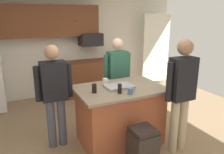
% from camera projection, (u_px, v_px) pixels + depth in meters
% --- Properties ---
extents(floor, '(7.04, 7.04, 0.00)m').
position_uv_depth(floor, '(111.00, 143.00, 3.76)').
color(floor, '#937A5B').
rests_on(floor, ground).
extents(back_wall, '(6.40, 0.10, 2.60)m').
position_uv_depth(back_wall, '(65.00, 45.00, 5.84)').
color(back_wall, white).
rests_on(back_wall, ground).
extents(french_door_window_panel, '(0.90, 0.06, 2.00)m').
position_uv_depth(french_door_window_panel, '(156.00, 49.00, 6.62)').
color(french_door_window_panel, white).
rests_on(french_door_window_panel, ground).
extents(cabinet_run_upper, '(2.40, 0.38, 0.75)m').
position_uv_depth(cabinet_run_upper, '(49.00, 21.00, 5.33)').
color(cabinet_run_upper, brown).
extents(cabinet_run_lower, '(1.80, 0.63, 0.90)m').
position_uv_depth(cabinet_run_lower, '(92.00, 77.00, 6.04)').
color(cabinet_run_lower, brown).
rests_on(cabinet_run_lower, ground).
extents(microwave_over_range, '(0.56, 0.40, 0.32)m').
position_uv_depth(microwave_over_range, '(91.00, 39.00, 5.78)').
color(microwave_over_range, black).
extents(kitchen_island, '(1.41, 0.96, 0.95)m').
position_uv_depth(kitchen_island, '(120.00, 114.00, 3.70)').
color(kitchen_island, '#AD5638').
rests_on(kitchen_island, ground).
extents(person_guest_right, '(0.57, 0.23, 1.75)m').
position_uv_depth(person_guest_right, '(182.00, 89.00, 3.31)').
color(person_guest_right, tan).
rests_on(person_guest_right, ground).
extents(person_elder_center, '(0.57, 0.22, 1.64)m').
position_uv_depth(person_elder_center, '(117.00, 74.00, 4.40)').
color(person_elder_center, '#4C5166').
rests_on(person_elder_center, ground).
extents(person_guest_left, '(0.57, 0.22, 1.65)m').
position_uv_depth(person_guest_left, '(54.00, 90.00, 3.44)').
color(person_guest_left, '#4C5166').
rests_on(person_guest_left, ground).
extents(mug_ceramic_white, '(0.12, 0.08, 0.11)m').
position_uv_depth(mug_ceramic_white, '(105.00, 82.00, 3.71)').
color(mug_ceramic_white, white).
rests_on(mug_ceramic_white, kitchen_island).
extents(glass_short_whisky, '(0.06, 0.06, 0.14)m').
position_uv_depth(glass_short_whisky, '(120.00, 89.00, 3.31)').
color(glass_short_whisky, black).
rests_on(glass_short_whisky, kitchen_island).
extents(mug_blue_stoneware, '(0.12, 0.08, 0.09)m').
position_uv_depth(mug_blue_stoneware, '(130.00, 91.00, 3.28)').
color(mug_blue_stoneware, '#4C6B99').
rests_on(mug_blue_stoneware, kitchen_island).
extents(glass_stout_tall, '(0.07, 0.07, 0.13)m').
position_uv_depth(glass_stout_tall, '(94.00, 88.00, 3.33)').
color(glass_stout_tall, black).
rests_on(glass_stout_tall, kitchen_island).
extents(serving_tray, '(0.44, 0.30, 0.04)m').
position_uv_depth(serving_tray, '(119.00, 87.00, 3.56)').
color(serving_tray, '#B7B7BC').
rests_on(serving_tray, kitchen_island).
extents(trash_bin, '(0.34, 0.34, 0.61)m').
position_uv_depth(trash_bin, '(143.00, 149.00, 3.07)').
color(trash_bin, black).
rests_on(trash_bin, ground).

